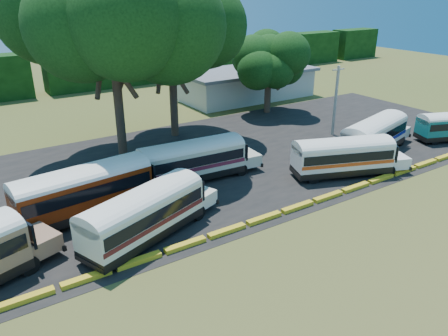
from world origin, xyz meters
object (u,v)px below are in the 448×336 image
bus_red (87,188)px  bus_cream_west (146,211)px  bus_white_red (345,155)px  tree_west (110,11)px

bus_red → bus_cream_west: (2.09, -4.94, -0.17)m
bus_cream_west → bus_white_red: (17.71, 0.27, -0.07)m
bus_cream_west → bus_white_red: bearing=-19.9°
bus_cream_west → tree_west: tree_west is taller
bus_cream_west → tree_west: (3.80, 13.96, 10.87)m
bus_red → bus_cream_west: bus_red is taller
bus_red → tree_west: bearing=50.6°
bus_white_red → tree_west: 22.37m
bus_white_red → tree_west: bearing=156.1°
tree_west → bus_red: bearing=-123.2°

